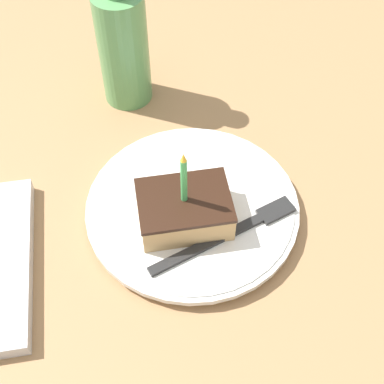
# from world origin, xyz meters

# --- Properties ---
(ground_plane) EXTENTS (2.40, 2.40, 0.04)m
(ground_plane) POSITION_xyz_m (0.00, 0.00, -0.02)
(ground_plane) COLOR #9E754C
(ground_plane) RESTS_ON ground
(plate) EXTENTS (0.27, 0.27, 0.02)m
(plate) POSITION_xyz_m (0.00, 0.02, 0.01)
(plate) COLOR white
(plate) RESTS_ON ground_plane
(cake_slice) EXTENTS (0.08, 0.11, 0.12)m
(cake_slice) POSITION_xyz_m (-0.02, 0.03, 0.04)
(cake_slice) COLOR tan
(cake_slice) RESTS_ON plate
(fork) EXTENTS (0.09, 0.19, 0.00)m
(fork) POSITION_xyz_m (-0.05, -0.02, 0.02)
(fork) COLOR #262626
(fork) RESTS_ON plate
(bottle) EXTENTS (0.07, 0.07, 0.23)m
(bottle) POSITION_xyz_m (0.24, 0.08, 0.09)
(bottle) COLOR #599959
(bottle) RESTS_ON ground_plane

